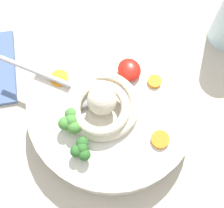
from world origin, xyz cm
name	(u,v)px	position (x,y,z in cm)	size (l,w,h in cm)	color
table_slab	(93,120)	(0.00, 0.00, 1.30)	(101.87, 101.87, 2.60)	#BCB29E
soup_bowl	(112,110)	(0.89, 3.25, 5.25)	(26.66, 26.66, 5.12)	silver
noodle_pile	(102,105)	(1.00, 1.56, 9.29)	(12.53, 12.29, 5.04)	beige
soup_spoon	(76,88)	(-3.44, -0.99, 8.52)	(14.67, 14.46, 1.60)	#B7B7BC
chili_sauce_dollop	(129,70)	(-3.17, 7.90, 8.63)	(4.05, 3.65, 1.82)	red
broccoli_floret_beside_noodles	(71,122)	(1.84, -3.62, 9.68)	(3.96, 3.41, 3.13)	#7A9E60
broccoli_floret_right	(81,149)	(6.21, -3.61, 9.44)	(3.46, 2.98, 2.74)	#7A9E60
carrot_slice_center	(115,81)	(-2.39, 5.02, 8.10)	(2.56, 2.56, 0.76)	orange
carrot_slice_extra_a	(59,78)	(-6.34, -2.88, 7.92)	(2.93, 2.93, 0.41)	orange
carrot_slice_beside_chili	(154,81)	(-0.16, 10.91, 8.03)	(2.24, 2.24, 0.62)	orange
carrot_slice_rear	(160,139)	(8.88, 7.62, 8.04)	(2.74, 2.74, 0.64)	orange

